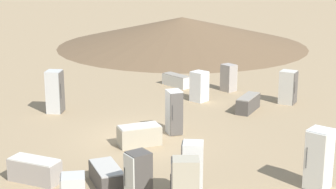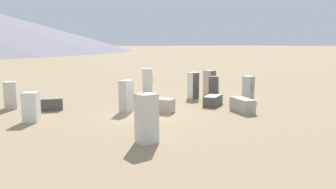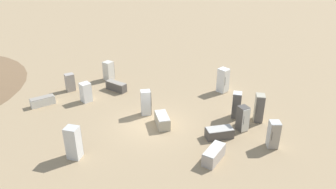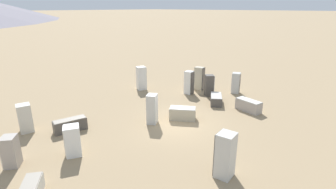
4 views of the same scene
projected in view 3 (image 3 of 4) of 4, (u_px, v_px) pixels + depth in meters
The scene contains 16 objects.
ground_plane at pixel (151, 124), 21.56m from camera, with size 1000.00×1000.00×0.00m, color #9E8460.
discarded_fridge_0 at pixel (146, 103), 22.42m from camera, with size 0.86×0.81×1.79m.
discarded_fridge_1 at pixel (109, 71), 27.91m from camera, with size 0.85×0.90×1.60m.
discarded_fridge_2 at pixel (274, 134), 18.96m from camera, with size 0.78×0.81×1.67m.
discarded_fridge_3 at pixel (74, 142), 18.00m from camera, with size 0.78×0.77×1.94m.
discarded_fridge_4 at pixel (116, 86), 26.11m from camera, with size 1.86×1.01×0.71m.
discarded_fridge_5 at pixel (70, 82), 25.97m from camera, with size 0.88×0.89×1.41m.
discarded_fridge_6 at pixel (223, 80), 25.65m from camera, with size 0.96×0.93×1.94m.
discarded_fridge_7 at pixel (43, 101), 23.86m from camera, with size 1.48×1.72×0.63m.
discarded_fridge_8 at pixel (237, 105), 22.02m from camera, with size 0.64×0.71×1.84m.
discarded_fridge_9 at pixel (86, 92), 24.25m from camera, with size 0.95×0.93×1.47m.
discarded_fridge_10 at pixel (219, 133), 20.06m from camera, with size 1.82×1.57×0.64m.
discarded_fridge_11 at pixel (214, 154), 17.98m from camera, with size 1.00×1.80×0.78m.
discarded_fridge_12 at pixel (243, 119), 20.61m from camera, with size 0.87×0.86×1.66m.
discarded_fridge_13 at pixel (162, 120), 21.27m from camera, with size 1.51×1.74×0.78m.
discarded_fridge_14 at pixel (259, 108), 21.59m from camera, with size 0.71×0.86×1.91m.
Camera 3 is at (-7.60, 16.88, 11.28)m, focal length 35.00 mm.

